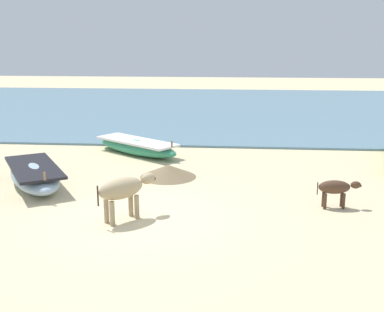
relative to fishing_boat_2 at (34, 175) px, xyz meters
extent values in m
plane|color=beige|center=(3.37, -2.06, -0.31)|extent=(80.00, 80.00, 0.00)
cube|color=slate|center=(3.37, 15.02, -0.27)|extent=(60.00, 20.00, 0.08)
ellipsoid|color=#8CA5B7|center=(0.00, 0.00, -0.02)|extent=(2.74, 3.41, 0.57)
cube|color=black|center=(0.00, 0.00, 0.22)|extent=(2.51, 3.06, 0.07)
cube|color=olive|center=(0.13, -0.21, 0.13)|extent=(0.90, 0.63, 0.04)
cylinder|color=olive|center=(0.81, -1.28, 0.36)|extent=(0.06, 0.06, 0.20)
ellipsoid|color=#338C66|center=(2.02, 3.85, -0.06)|extent=(3.49, 2.92, 0.49)
cube|color=white|center=(2.02, 3.85, 0.15)|extent=(3.13, 2.65, 0.07)
cube|color=olive|center=(2.24, 3.69, 0.07)|extent=(0.60, 0.76, 0.04)
cylinder|color=olive|center=(3.35, 2.88, 0.28)|extent=(0.06, 0.06, 0.20)
ellipsoid|color=tan|center=(2.91, -2.29, 0.43)|extent=(1.06, 1.08, 0.47)
ellipsoid|color=tan|center=(3.41, -1.78, 0.51)|extent=(0.40, 0.40, 0.26)
sphere|color=#2D2119|center=(3.52, -1.66, 0.48)|extent=(0.14, 0.14, 0.10)
cylinder|color=tan|center=(3.05, -1.99, -0.04)|extent=(0.11, 0.11, 0.54)
cylinder|color=tan|center=(3.22, -2.15, -0.04)|extent=(0.11, 0.11, 0.54)
cylinder|color=tan|center=(2.61, -2.44, -0.04)|extent=(0.11, 0.11, 0.54)
cylinder|color=tan|center=(2.78, -2.60, -0.04)|extent=(0.11, 0.11, 0.54)
cylinder|color=#2D2119|center=(2.52, -2.70, 0.38)|extent=(0.04, 0.04, 0.44)
ellipsoid|color=#4C3323|center=(7.67, -1.06, 0.20)|extent=(0.76, 0.35, 0.32)
ellipsoid|color=#4C3323|center=(8.16, -1.02, 0.25)|extent=(0.25, 0.16, 0.17)
sphere|color=#2D2119|center=(8.27, -1.01, 0.23)|extent=(0.07, 0.07, 0.07)
cylinder|color=#4C3323|center=(7.88, -0.96, -0.12)|extent=(0.07, 0.07, 0.37)
cylinder|color=#4C3323|center=(7.89, -1.12, -0.12)|extent=(0.07, 0.07, 0.37)
cylinder|color=#4C3323|center=(7.45, -0.99, -0.12)|extent=(0.07, 0.07, 0.37)
cylinder|color=#4C3323|center=(7.46, -1.15, -0.12)|extent=(0.07, 0.07, 0.37)
cylinder|color=#2D2119|center=(7.28, -1.08, 0.17)|extent=(0.02, 0.02, 0.30)
cone|color=#7A6647|center=(3.46, 1.17, -0.13)|extent=(1.94, 1.94, 0.36)
camera|label=1|loc=(5.27, -11.93, 3.55)|focal=44.73mm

